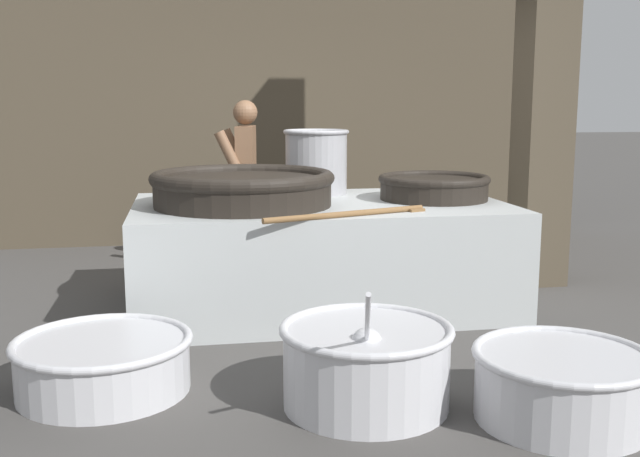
% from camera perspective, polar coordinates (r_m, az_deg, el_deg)
% --- Properties ---
extents(ground_plane, '(60.00, 60.00, 0.00)m').
position_cam_1_polar(ground_plane, '(5.88, 0.00, -5.82)').
color(ground_plane, '#474442').
extents(back_wall, '(7.06, 0.24, 4.12)m').
position_cam_1_polar(back_wall, '(8.54, -3.51, 12.95)').
color(back_wall, '#4C4233').
rests_on(back_wall, ground_plane).
extents(support_pillar, '(0.40, 0.40, 4.12)m').
position_cam_1_polar(support_pillar, '(6.70, 16.90, 13.46)').
color(support_pillar, '#4C4233').
rests_on(support_pillar, ground_plane).
extents(hearth_platform, '(2.81, 1.69, 0.81)m').
position_cam_1_polar(hearth_platform, '(5.79, 0.00, -1.97)').
color(hearth_platform, '#B2B7B7').
rests_on(hearth_platform, ground_plane).
extents(giant_wok_near, '(1.36, 1.36, 0.26)m').
position_cam_1_polar(giant_wok_near, '(5.56, -5.91, 3.17)').
color(giant_wok_near, black).
rests_on(giant_wok_near, hearth_platform).
extents(giant_wok_far, '(0.87, 0.87, 0.20)m').
position_cam_1_polar(giant_wok_far, '(5.96, 8.67, 3.21)').
color(giant_wok_far, black).
rests_on(giant_wok_far, hearth_platform).
extents(stock_pot, '(0.55, 0.55, 0.53)m').
position_cam_1_polar(stock_pot, '(6.25, -0.30, 5.19)').
color(stock_pot, '#9E9EA3').
rests_on(stock_pot, hearth_platform).
extents(stirring_paddle, '(1.19, 0.48, 0.04)m').
position_cam_1_polar(stirring_paddle, '(5.04, 2.64, 1.15)').
color(stirring_paddle, brown).
rests_on(stirring_paddle, hearth_platform).
extents(cook, '(0.41, 0.61, 1.58)m').
position_cam_1_polar(cook, '(6.85, -5.70, 3.63)').
color(cook, brown).
rests_on(cook, ground_plane).
extents(prep_bowl_vegetables, '(0.91, 1.16, 0.80)m').
position_cam_1_polar(prep_bowl_vegetables, '(3.94, 3.53, -10.08)').
color(prep_bowl_vegetables, silver).
rests_on(prep_bowl_vegetables, ground_plane).
extents(prep_bowl_meat, '(0.97, 0.97, 0.31)m').
position_cam_1_polar(prep_bowl_meat, '(4.31, -16.17, -9.69)').
color(prep_bowl_meat, silver).
rests_on(prep_bowl_meat, ground_plane).
extents(prep_bowl_extra, '(0.89, 0.89, 0.36)m').
position_cam_1_polar(prep_bowl_extra, '(3.97, 17.95, -11.08)').
color(prep_bowl_extra, silver).
rests_on(prep_bowl_extra, ground_plane).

